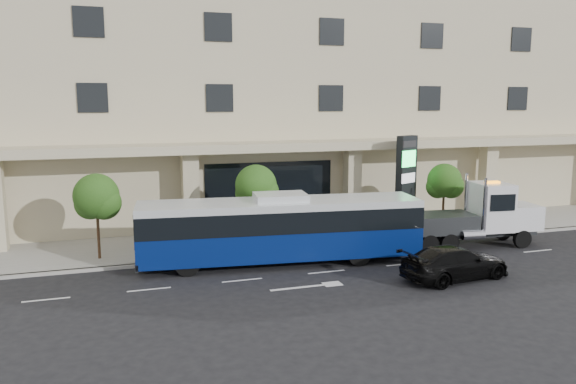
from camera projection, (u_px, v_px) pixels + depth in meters
name	position (u px, v px, depth m)	size (l,w,h in m)	color
ground	(315.00, 263.00, 27.36)	(120.00, 120.00, 0.00)	black
sidewalk	(284.00, 238.00, 32.05)	(120.00, 6.00, 0.15)	gray
curb	(301.00, 251.00, 29.23)	(120.00, 0.30, 0.15)	gray
convention_center	(240.00, 71.00, 40.26)	(60.00, 17.60, 20.00)	#C6BB94
tree_left	(97.00, 199.00, 27.21)	(2.27, 2.20, 4.22)	#422B19
tree_mid	(256.00, 188.00, 29.62)	(2.28, 2.20, 4.38)	#422B19
tree_right	(445.00, 183.00, 33.15)	(2.10, 2.00, 4.04)	#422B19
city_bus	(280.00, 228.00, 27.13)	(13.81, 4.35, 3.44)	black
tow_truck	(478.00, 217.00, 30.47)	(8.57, 2.92, 3.88)	#2D3033
black_sedan	(455.00, 263.00, 24.84)	(2.09, 5.15, 1.49)	black
signage_pylon	(406.00, 183.00, 33.08)	(1.49, 1.06, 5.69)	black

